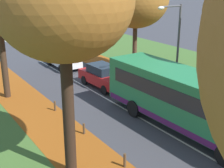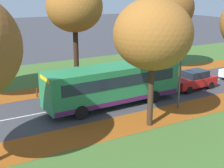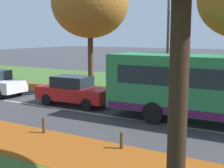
{
  "view_description": "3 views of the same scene",
  "coord_description": "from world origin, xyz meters",
  "px_view_note": "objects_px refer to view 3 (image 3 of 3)",
  "views": [
    {
      "loc": [
        -10.25,
        1.33,
        7.59
      ],
      "look_at": [
        -0.66,
        15.62,
        1.62
      ],
      "focal_mm": 50.0,
      "sensor_mm": 36.0,
      "label": 1
    },
    {
      "loc": [
        20.12,
        0.4,
        8.26
      ],
      "look_at": [
        0.59,
        11.48,
        1.48
      ],
      "focal_mm": 50.0,
      "sensor_mm": 36.0,
      "label": 2
    },
    {
      "loc": [
        -12.52,
        8.99,
        3.83
      ],
      "look_at": [
        1.18,
        16.99,
        1.36
      ],
      "focal_mm": 50.0,
      "sensor_mm": 36.0,
      "label": 3
    }
  ],
  "objects_px": {
    "tree_right_mid": "(90,3)",
    "car_red_lead": "(74,91)",
    "streetlamp_right": "(166,37)",
    "bollard_fifth": "(122,140)",
    "bollard_sixth": "(44,125)"
  },
  "relations": [
    {
      "from": "bollard_fifth",
      "to": "bollard_sixth",
      "type": "xyz_separation_m",
      "value": [
        -0.02,
        3.49,
        0.02
      ]
    },
    {
      "from": "tree_right_mid",
      "to": "streetlamp_right",
      "type": "height_order",
      "value": "tree_right_mid"
    },
    {
      "from": "bollard_fifth",
      "to": "car_red_lead",
      "type": "height_order",
      "value": "car_red_lead"
    },
    {
      "from": "tree_right_mid",
      "to": "bollard_fifth",
      "type": "height_order",
      "value": "tree_right_mid"
    },
    {
      "from": "tree_right_mid",
      "to": "streetlamp_right",
      "type": "relative_size",
      "value": 1.38
    },
    {
      "from": "bollard_sixth",
      "to": "tree_right_mid",
      "type": "bearing_deg",
      "value": 22.88
    },
    {
      "from": "bollard_sixth",
      "to": "streetlamp_right",
      "type": "relative_size",
      "value": 0.1
    },
    {
      "from": "bollard_sixth",
      "to": "car_red_lead",
      "type": "xyz_separation_m",
      "value": [
        4.66,
        2.03,
        0.5
      ]
    },
    {
      "from": "tree_right_mid",
      "to": "streetlamp_right",
      "type": "bearing_deg",
      "value": -104.52
    },
    {
      "from": "tree_right_mid",
      "to": "bollard_fifth",
      "type": "xyz_separation_m",
      "value": [
        -8.78,
        -7.2,
        -5.67
      ]
    },
    {
      "from": "bollard_fifth",
      "to": "streetlamp_right",
      "type": "distance_m",
      "value": 8.1
    },
    {
      "from": "bollard_sixth",
      "to": "car_red_lead",
      "type": "bearing_deg",
      "value": 23.58
    },
    {
      "from": "bollard_fifth",
      "to": "streetlamp_right",
      "type": "xyz_separation_m",
      "value": [
        7.23,
        1.23,
        3.44
      ]
    },
    {
      "from": "bollard_fifth",
      "to": "car_red_lead",
      "type": "xyz_separation_m",
      "value": [
        4.63,
        5.53,
        0.52
      ]
    },
    {
      "from": "tree_right_mid",
      "to": "car_red_lead",
      "type": "distance_m",
      "value": 6.82
    }
  ]
}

